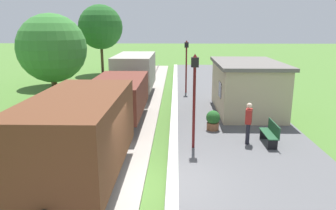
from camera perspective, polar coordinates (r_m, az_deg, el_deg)
The scene contains 16 objects.
ground_plane at distance 10.35m, azimuth -1.49°, elevation -14.69°, with size 160.00×160.00×0.00m, color #47702D.
platform_slab at distance 10.62m, azimuth 16.55°, elevation -13.74°, with size 6.00×60.00×0.25m, color #565659.
platform_edge_stripe at distance 10.22m, azimuth 0.81°, elevation -13.47°, with size 0.36×60.00×0.01m, color silver.
track_ballast at distance 10.71m, azimuth -14.82°, elevation -13.78°, with size 3.80×60.00×0.12m, color #9E9389.
rail_near at distance 10.47m, azimuth -10.97°, elevation -13.41°, with size 0.07×60.00×0.14m, color slate.
rail_far at distance 10.87m, azimuth -18.60°, elevation -12.87°, with size 0.07×60.00×0.14m, color slate.
freight_train at distance 16.24m, azimuth -8.81°, elevation 1.90°, with size 2.50×19.40×2.72m.
station_hut at distance 18.35m, azimuth 13.78°, elevation 3.24°, with size 3.50×5.80×2.78m.
bench_near_hut at distance 13.67m, azimuth 17.80°, elevation -4.76°, with size 0.42×1.50×0.91m.
person_waiting at distance 13.34m, azimuth 14.13°, elevation -2.88°, with size 0.35×0.44×1.71m.
potted_planter at distance 14.90m, azimuth 8.01°, elevation -2.65°, with size 0.64×0.64×0.92m.
lamp_post_near at distance 12.17m, azimuth 4.73°, elevation 3.73°, with size 0.28×0.28×3.70m.
lamp_post_far at distance 22.57m, azimuth 3.29°, elevation 8.53°, with size 0.28×0.28×3.70m.
tree_trackside_far at distance 22.34m, azimuth -19.95°, elevation 9.48°, with size 4.42×4.42×5.72m.
tree_field_left at distance 28.32m, azimuth -20.36°, elevation 10.62°, with size 4.30×4.30×5.85m.
tree_field_distant at distance 33.88m, azimuth -11.91°, elevation 13.41°, with size 4.43×4.43×6.97m.
Camera 1 is at (0.50, -9.06, 4.98)m, focal length 34.24 mm.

